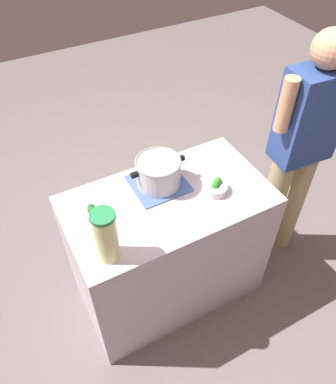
{
  "coord_description": "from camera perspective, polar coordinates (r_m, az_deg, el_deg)",
  "views": [
    {
      "loc": [
        -0.67,
        -1.25,
        2.38
      ],
      "look_at": [
        0.0,
        0.0,
        0.95
      ],
      "focal_mm": 35.61,
      "sensor_mm": 36.0,
      "label": 1
    }
  ],
  "objects": [
    {
      "name": "ground_plane",
      "position": [
        2.78,
        0.0,
        -13.84
      ],
      "size": [
        8.0,
        8.0,
        0.0
      ],
      "primitive_type": "plane",
      "color": "slate"
    },
    {
      "name": "counter_slab",
      "position": [
        2.4,
        0.0,
        -8.37
      ],
      "size": [
        1.13,
        0.63,
        0.9
      ],
      "primitive_type": "cube",
      "color": "beige",
      "rests_on": "ground_plane"
    },
    {
      "name": "dish_cloth",
      "position": [
        2.14,
        -1.42,
        1.28
      ],
      "size": [
        0.3,
        0.28,
        0.01
      ],
      "primitive_type": "cube",
      "color": "#4B69AA",
      "rests_on": "counter_slab"
    },
    {
      "name": "cooking_pot",
      "position": [
        2.07,
        -1.46,
        3.05
      ],
      "size": [
        0.32,
        0.25,
        0.16
      ],
      "color": "#B7B7BC",
      "rests_on": "dish_cloth"
    },
    {
      "name": "lemonade_pitcher",
      "position": [
        1.73,
        -9.26,
        -6.51
      ],
      "size": [
        0.11,
        0.11,
        0.29
      ],
      "color": "#E6F399",
      "rests_on": "counter_slab"
    },
    {
      "name": "broccoli_bowl_front",
      "position": [
        2.1,
        7.08,
        0.74
      ],
      "size": [
        0.14,
        0.14,
        0.08
      ],
      "color": "silver",
      "rests_on": "counter_slab"
    },
    {
      "name": "broccoli_bowl_center",
      "position": [
        1.99,
        -11.27,
        -3.03
      ],
      "size": [
        0.1,
        0.1,
        0.08
      ],
      "color": "silver",
      "rests_on": "counter_slab"
    },
    {
      "name": "person_cook",
      "position": [
        2.43,
        19.0,
        5.56
      ],
      "size": [
        0.5,
        0.23,
        1.67
      ],
      "color": "tan",
      "rests_on": "ground_plane"
    }
  ]
}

